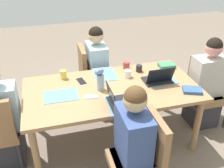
{
  "coord_description": "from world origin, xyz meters",
  "views": [
    {
      "loc": [
        -0.65,
        -2.38,
        2.22
      ],
      "look_at": [
        0.0,
        0.0,
        0.79
      ],
      "focal_mm": 41.8,
      "sensor_mm": 36.0,
      "label": 1
    }
  ],
  "objects": [
    {
      "name": "ground_plane",
      "position": [
        0.0,
        0.0,
        0.0
      ],
      "size": [
        10.0,
        10.0,
        0.0
      ],
      "primitive_type": "plane",
      "color": "#756656"
    },
    {
      "name": "dining_table",
      "position": [
        0.0,
        0.0,
        0.66
      ],
      "size": [
        1.92,
        0.99,
        0.74
      ],
      "color": "#9E754C",
      "rests_on": "ground_plane"
    },
    {
      "name": "chair_head_right_left_near",
      "position": [
        1.3,
        0.1,
        0.5
      ],
      "size": [
        0.44,
        0.44,
        0.9
      ],
      "color": "olive",
      "rests_on": "ground_plane"
    },
    {
      "name": "person_head_right_left_near",
      "position": [
        1.24,
        0.03,
        0.53
      ],
      "size": [
        0.4,
        0.36,
        1.19
      ],
      "color": "#2D2D33",
      "rests_on": "ground_plane"
    },
    {
      "name": "chair_far_left_mid",
      "position": [
        -0.07,
        0.85,
        0.5
      ],
      "size": [
        0.44,
        0.44,
        0.9
      ],
      "color": "olive",
      "rests_on": "ground_plane"
    },
    {
      "name": "person_far_left_mid",
      "position": [
        0.0,
        0.79,
        0.53
      ],
      "size": [
        0.36,
        0.4,
        1.19
      ],
      "color": "#2D2D33",
      "rests_on": "ground_plane"
    },
    {
      "name": "chair_near_left_far",
      "position": [
        0.06,
        -0.82,
        0.5
      ],
      "size": [
        0.44,
        0.44,
        0.9
      ],
      "color": "olive",
      "rests_on": "ground_plane"
    },
    {
      "name": "person_near_left_far",
      "position": [
        -0.02,
        -0.76,
        0.53
      ],
      "size": [
        0.36,
        0.4,
        1.19
      ],
      "color": "#2D2D33",
      "rests_on": "ground_plane"
    },
    {
      "name": "person_head_left_right_near",
      "position": [
        -1.19,
        -0.02,
        0.53
      ],
      "size": [
        0.4,
        0.36,
        1.19
      ],
      "color": "#2D2D33",
      "rests_on": "ground_plane"
    },
    {
      "name": "flower_vase",
      "position": [
        -0.13,
        0.0,
        0.89
      ],
      "size": [
        0.1,
        0.09,
        0.27
      ],
      "color": "#8EA8B7",
      "rests_on": "dining_table"
    },
    {
      "name": "placemat_head_right_left_near",
      "position": [
        0.58,
        0.01,
        0.74
      ],
      "size": [
        0.38,
        0.28,
        0.0
      ],
      "primitive_type": "cube",
      "rotation": [
        0.0,
        0.0,
        3.2
      ],
      "color": "slate",
      "rests_on": "dining_table"
    },
    {
      "name": "placemat_far_left_mid",
      "position": [
        0.0,
        0.34,
        0.74
      ],
      "size": [
        0.28,
        0.37,
        0.0
      ],
      "primitive_type": "cube",
      "rotation": [
        0.0,
        0.0,
        -1.62
      ],
      "color": "slate",
      "rests_on": "dining_table"
    },
    {
      "name": "placemat_near_left_far",
      "position": [
        -0.01,
        -0.34,
        0.74
      ],
      "size": [
        0.28,
        0.38,
        0.0
      ],
      "primitive_type": "cube",
      "rotation": [
        0.0,
        0.0,
        1.51
      ],
      "color": "slate",
      "rests_on": "dining_table"
    },
    {
      "name": "placemat_head_left_right_near",
      "position": [
        -0.56,
        -0.01,
        0.74
      ],
      "size": [
        0.36,
        0.26,
        0.0
      ],
      "primitive_type": "cube",
      "rotation": [
        0.0,
        0.0,
        -0.01
      ],
      "color": "slate",
      "rests_on": "dining_table"
    },
    {
      "name": "laptop_near_left_far",
      "position": [
        -0.04,
        -0.35,
        0.79
      ],
      "size": [
        0.22,
        0.32,
        0.21
      ],
      "color": "black",
      "rests_on": "dining_table"
    },
    {
      "name": "laptop_head_right_left_near",
      "position": [
        0.54,
        -0.01,
        0.78
      ],
      "size": [
        0.32,
        0.22,
        0.21
      ],
      "color": "black",
      "rests_on": "dining_table"
    },
    {
      "name": "coffee_mug_near_left",
      "position": [
        0.25,
        0.19,
        0.79
      ],
      "size": [
        0.08,
        0.08,
        0.09
      ],
      "primitive_type": "cylinder",
      "color": "white",
      "rests_on": "dining_table"
    },
    {
      "name": "coffee_mug_near_right",
      "position": [
        -0.49,
        0.36,
        0.79
      ],
      "size": [
        0.07,
        0.07,
        0.11
      ],
      "primitive_type": "cylinder",
      "color": "#DBC64C",
      "rests_on": "dining_table"
    },
    {
      "name": "coffee_mug_centre_left",
      "position": [
        0.43,
        0.3,
        0.78
      ],
      "size": [
        0.08,
        0.08,
        0.08
      ],
      "primitive_type": "cylinder",
      "color": "#232328",
      "rests_on": "dining_table"
    },
    {
      "name": "coffee_mug_centre_right",
      "position": [
        0.3,
        0.41,
        0.79
      ],
      "size": [
        0.08,
        0.08,
        0.09
      ],
      "primitive_type": "cylinder",
      "color": "#AD3D38",
      "rests_on": "dining_table"
    },
    {
      "name": "book_red_cover",
      "position": [
        0.81,
        0.32,
        0.76
      ],
      "size": [
        0.21,
        0.15,
        0.04
      ],
      "primitive_type": "cube",
      "rotation": [
        0.0,
        0.0,
        -0.04
      ],
      "color": "#3D7F56",
      "rests_on": "dining_table"
    },
    {
      "name": "book_blue_cover",
      "position": [
        0.82,
        -0.3,
        0.76
      ],
      "size": [
        0.24,
        0.2,
        0.03
      ],
      "primitive_type": "cube",
      "rotation": [
        0.0,
        0.0,
        -0.38
      ],
      "color": "#335693",
      "rests_on": "dining_table"
    },
    {
      "name": "phone_black",
      "position": [
        -0.3,
        0.24,
        0.74
      ],
      "size": [
        0.1,
        0.16,
        0.01
      ],
      "primitive_type": "cube",
      "rotation": [
        0.0,
        0.0,
        1.78
      ],
      "color": "black",
      "rests_on": "dining_table"
    },
    {
      "name": "phone_silver",
      "position": [
        -0.26,
        -0.12,
        0.74
      ],
      "size": [
        0.16,
        0.1,
        0.01
      ],
      "primitive_type": "cube",
      "rotation": [
        0.0,
        0.0,
        2.93
      ],
      "color": "silver",
      "rests_on": "dining_table"
    }
  ]
}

